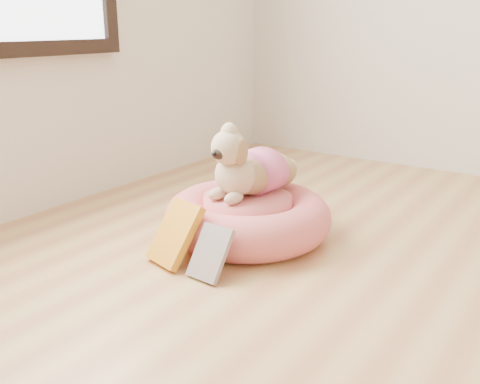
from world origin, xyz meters
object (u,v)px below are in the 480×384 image
Objects in this scene: dog at (249,156)px; book_white at (210,253)px; pet_bed at (248,217)px; book_yellow at (175,233)px.

book_white is at bearing -68.16° from dog.
pet_bed is 1.59× the size of dog.
book_white is (0.16, -0.02, -0.02)m from book_yellow.
book_yellow is 1.27× the size of book_white.
book_yellow is at bearing -102.75° from pet_bed.
pet_bed is 2.75× the size of book_yellow.
book_white is at bearing 6.87° from book_yellow.
dog is at bearing 108.77° from book_white.
pet_bed is 0.23m from dog.
book_white is (0.09, -0.34, 0.00)m from pet_bed.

